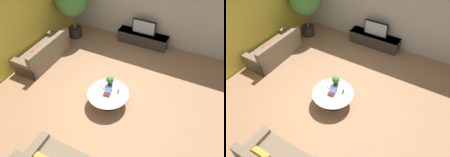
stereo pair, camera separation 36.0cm
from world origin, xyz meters
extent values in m
plane|color=#8C6647|center=(0.00, 0.00, 0.00)|extent=(24.00, 24.00, 0.00)
cube|color=#A39E93|center=(0.00, 3.26, 1.50)|extent=(7.40, 0.12, 3.00)
cube|color=gold|center=(-3.26, 0.20, 1.50)|extent=(0.12, 7.40, 3.00)
cube|color=#2D2823|center=(0.02, 2.94, 0.23)|extent=(1.84, 0.48, 0.45)
cube|color=#2D2823|center=(0.02, 2.94, 0.44)|extent=(1.88, 0.50, 0.02)
cube|color=black|center=(0.02, 2.94, 0.71)|extent=(0.87, 0.08, 0.52)
cube|color=#99A8B7|center=(0.02, 2.90, 0.71)|extent=(0.80, 0.00, 0.47)
cube|color=black|center=(0.02, 2.94, 0.46)|extent=(0.26, 0.13, 0.02)
cylinder|color=black|center=(0.17, -0.24, 0.01)|extent=(0.62, 0.62, 0.02)
cylinder|color=black|center=(0.17, -0.24, 0.19)|extent=(0.10, 0.10, 0.38)
cylinder|color=#A8B2B7|center=(0.17, -0.24, 0.39)|extent=(1.14, 1.14, 0.02)
cube|color=brown|center=(-2.68, 0.53, 0.21)|extent=(0.84, 1.97, 0.42)
cube|color=brown|center=(-2.34, 0.53, 0.63)|extent=(0.16, 1.97, 0.42)
cube|color=brown|center=(-2.68, 1.42, 0.27)|extent=(0.84, 0.20, 0.54)
cube|color=brown|center=(-2.68, -0.35, 0.27)|extent=(0.84, 0.20, 0.54)
cube|color=olive|center=(-2.50, 0.88, 0.57)|extent=(0.14, 0.34, 0.32)
cube|color=#B23328|center=(-2.50, 0.19, 0.60)|extent=(0.13, 0.40, 0.36)
cube|color=brown|center=(-0.49, -2.44, 0.27)|extent=(0.20, 0.84, 0.54)
cylinder|color=black|center=(-2.54, 2.30, 0.19)|extent=(0.50, 0.50, 0.37)
cylinder|color=brown|center=(-2.54, 2.30, 0.63)|extent=(0.08, 0.08, 0.52)
cylinder|color=black|center=(0.08, 0.08, 0.45)|extent=(0.14, 0.14, 0.11)
sphere|color=#3D7533|center=(0.08, 0.08, 0.60)|extent=(0.22, 0.22, 0.22)
cube|color=gold|center=(0.16, -0.22, 0.42)|extent=(0.22, 0.28, 0.04)
cube|color=#A32823|center=(0.16, -0.25, 0.45)|extent=(0.20, 0.27, 0.02)
cube|color=#2D4C84|center=(0.18, -0.23, 0.48)|extent=(0.19, 0.21, 0.03)
cube|color=black|center=(0.40, -0.07, 0.41)|extent=(0.08, 0.16, 0.02)
cube|color=gray|center=(-0.05, -0.12, 0.41)|extent=(0.16, 0.11, 0.02)
camera|label=1|loc=(2.02, -3.80, 4.74)|focal=35.00mm
camera|label=2|loc=(2.34, -3.63, 4.74)|focal=35.00mm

